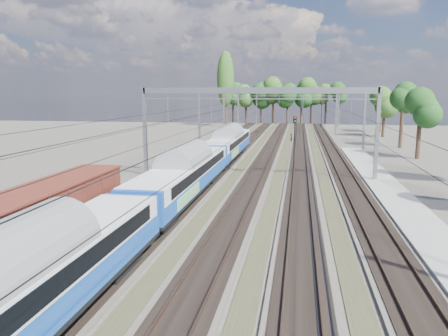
% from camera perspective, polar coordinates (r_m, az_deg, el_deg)
% --- Properties ---
extents(track_bed, '(21.00, 130.00, 0.34)m').
position_cam_1_polar(track_bed, '(58.76, 5.57, 1.54)').
color(track_bed, '#47423A').
rests_on(track_bed, ground).
extents(platform, '(3.00, 70.00, 0.30)m').
position_cam_1_polar(platform, '(34.92, 22.45, -4.75)').
color(platform, gray).
rests_on(platform, ground).
extents(catenary, '(25.65, 130.00, 9.00)m').
position_cam_1_polar(catenary, '(65.84, 6.46, 7.91)').
color(catenary, slate).
rests_on(catenary, ground).
extents(tree_belt, '(40.42, 99.69, 12.11)m').
position_cam_1_polar(tree_belt, '(110.45, 10.92, 9.38)').
color(tree_belt, black).
rests_on(tree_belt, ground).
extents(poplar, '(4.40, 4.40, 19.04)m').
position_cam_1_polar(poplar, '(112.62, 0.20, 11.50)').
color(poplar, black).
rests_on(poplar, ground).
extents(emu_train, '(3.05, 64.58, 4.47)m').
position_cam_1_polar(emu_train, '(33.78, -5.30, -0.21)').
color(emu_train, black).
rests_on(emu_train, ground).
extents(freight_boxcar, '(2.81, 13.58, 3.50)m').
position_cam_1_polar(freight_boxcar, '(25.34, -22.10, -5.41)').
color(freight_boxcar, black).
rests_on(freight_boxcar, ground).
extents(worker, '(0.41, 0.59, 1.56)m').
position_cam_1_polar(worker, '(76.36, 8.80, 3.87)').
color(worker, black).
rests_on(worker, ground).
extents(signal_near, '(0.41, 0.38, 5.94)m').
position_cam_1_polar(signal_near, '(48.83, 9.20, 4.12)').
color(signal_near, black).
rests_on(signal_near, ground).
extents(signal_far, '(0.46, 0.43, 6.49)m').
position_cam_1_polar(signal_far, '(107.96, 12.63, 7.22)').
color(signal_far, black).
rests_on(signal_far, ground).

